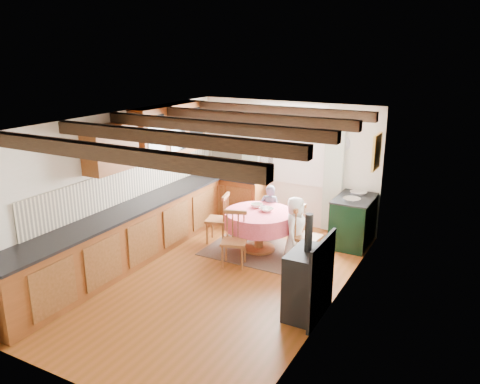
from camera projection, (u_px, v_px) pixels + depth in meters
The scene contains 41 objects.
floor at pixel (215, 278), 7.30m from camera, with size 3.60×5.50×0.00m, color brown.
ceiling at pixel (213, 120), 6.60m from camera, with size 3.60×5.50×0.00m, color white.
wall_back at pixel (288, 164), 9.27m from camera, with size 3.60×0.00×2.40m, color silver.
wall_front at pixel (66, 281), 4.63m from camera, with size 3.60×0.00×2.40m, color silver.
wall_left at pixel (119, 186), 7.77m from camera, with size 0.00×5.50×2.40m, color silver.
wall_right at pixel (334, 223), 6.13m from camera, with size 0.00×5.50×2.40m, color silver.
beam_a at pixel (112, 153), 4.94m from camera, with size 3.60×0.16×0.16m, color #352414.
beam_b at pixel (169, 138), 5.79m from camera, with size 3.60×0.16×0.16m, color #352414.
beam_c at pixel (213, 126), 6.63m from camera, with size 3.60×0.16×0.16m, color #352414.
beam_d at pixel (246, 118), 7.47m from camera, with size 3.60×0.16×0.16m, color #352414.
beam_e at pixel (273, 110), 8.32m from camera, with size 3.60×0.16×0.16m, color #352414.
splash_left at pixel (132, 182), 8.01m from camera, with size 0.02×4.50×0.55m, color beige.
splash_back at pixel (242, 159), 9.70m from camera, with size 1.40×0.02×0.55m, color beige.
base_cabinet_left at pixel (136, 233), 7.85m from camera, with size 0.60×5.30×0.88m, color brown.
base_cabinet_back at pixel (233, 198), 9.71m from camera, with size 1.30×0.60×0.88m, color brown.
worktop_left at pixel (135, 207), 7.71m from camera, with size 0.64×5.30×0.04m, color black.
worktop_back at pixel (232, 176), 9.56m from camera, with size 1.30×0.64×0.04m, color black.
wall_cabinet_glass at pixel (170, 130), 8.48m from camera, with size 0.34×1.80×0.90m, color brown.
wall_cabinet_solid at pixel (110, 148), 7.23m from camera, with size 0.34×0.90×0.70m, color brown.
window_frame at pixel (293, 144), 9.09m from camera, with size 1.34×0.03×1.54m, color white.
window_pane at pixel (293, 144), 9.10m from camera, with size 1.20×0.01×1.40m, color white.
curtain_left at pixel (251, 166), 9.55m from camera, with size 0.35×0.10×2.10m, color silver.
curtain_right at pixel (333, 176), 8.78m from camera, with size 0.35×0.10×2.10m, color silver.
curtain_rod at pixel (292, 113), 8.85m from camera, with size 0.03×0.03×2.00m, color black.
wall_picture at pixel (377, 152), 7.94m from camera, with size 0.04×0.50×0.60m, color gold.
wall_plate at pixel (342, 144), 8.62m from camera, with size 0.30×0.30×0.02m, color silver.
rug at pixel (259, 250), 8.27m from camera, with size 1.74×1.35×0.01m, color brown.
dining_table at pixel (259, 231), 8.17m from camera, with size 1.17×1.17×0.71m, color #F95F93, non-canonical shape.
chair_near at pixel (234, 240), 7.56m from camera, with size 0.38×0.40×0.90m, color #99582D, non-canonical shape.
chair_left at pixel (217, 218), 8.53m from camera, with size 0.39×0.40×0.90m, color #99582D, non-canonical shape.
chair_right at pixel (308, 235), 7.70m from camera, with size 0.40×0.42×0.93m, color #99582D, non-canonical shape.
aga_range at pixel (353, 220), 8.42m from camera, with size 0.62×0.96×0.89m, color black, non-canonical shape.
cast_iron_stove at pixel (307, 266), 6.10m from camera, with size 0.42×0.70×1.39m, color black, non-canonical shape.
child_far at pixel (270, 212), 8.67m from camera, with size 0.37×0.24×1.01m, color #4D4B5C.
child_right at pixel (295, 229), 7.78m from camera, with size 0.53×0.34×1.07m, color white.
bowl_a at pixel (266, 210), 8.09m from camera, with size 0.22×0.22×0.06m, color silver.
bowl_b at pixel (257, 205), 8.28m from camera, with size 0.21×0.21×0.06m, color silver.
cup at pixel (263, 208), 8.11m from camera, with size 0.09×0.09×0.09m, color silver.
canister_tall at pixel (221, 167), 9.69m from camera, with size 0.15×0.15×0.25m, color #262628.
canister_wide at pixel (236, 169), 9.60m from camera, with size 0.20×0.20×0.22m, color #262628.
canister_slim at pixel (247, 169), 9.36m from camera, with size 0.11×0.11×0.31m, color #262628.
Camera 1 is at (3.46, -5.64, 3.36)m, focal length 35.91 mm.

